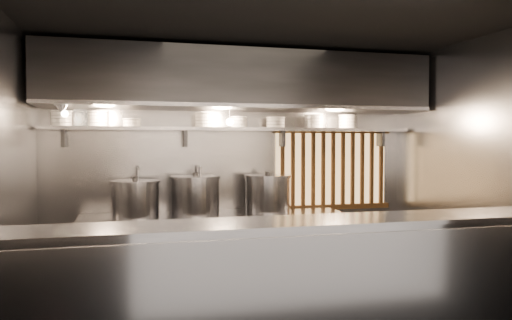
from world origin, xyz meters
name	(u,v)px	position (x,y,z in m)	size (l,w,h in m)	color
ceiling	(266,27)	(0.00, 0.00, 2.80)	(4.50, 4.50, 0.00)	black
wall_back	(233,168)	(0.00, 1.50, 1.40)	(4.50, 4.50, 0.00)	gray
wall_left	(5,181)	(-2.25, 0.00, 1.40)	(3.00, 3.00, 0.00)	gray
wall_right	(471,173)	(2.25, 0.00, 1.40)	(3.00, 3.00, 0.00)	gray
serving_counter	(299,294)	(0.00, -0.96, 0.57)	(4.50, 0.56, 1.13)	gray
cooking_bench	(214,253)	(-0.30, 1.13, 0.45)	(3.00, 0.70, 0.90)	gray
bowl_shelf	(236,129)	(0.00, 1.32, 1.88)	(4.40, 0.34, 0.04)	gray
exhaust_hood	(240,81)	(0.00, 1.10, 2.42)	(4.40, 0.81, 0.65)	#2D2D30
wood_screen	(332,169)	(1.30, 1.45, 1.38)	(1.56, 0.09, 1.04)	#E5AE67
faucet_left	(138,178)	(-1.15, 1.37, 1.31)	(0.04, 0.30, 0.50)	silver
faucet_right	(198,177)	(-0.45, 1.37, 1.31)	(0.04, 0.30, 0.50)	silver
heat_lamp	(62,108)	(-1.90, 0.85, 2.07)	(0.25, 0.35, 0.20)	gray
pendant_bulb	(230,122)	(-0.10, 1.20, 1.96)	(0.09, 0.09, 0.19)	#2D2D30
stock_pot_left	(135,198)	(-1.18, 1.12, 1.10)	(0.62, 0.62, 0.44)	gray
stock_pot_mid	(195,195)	(-0.51, 1.16, 1.12)	(0.71, 0.71, 0.48)	gray
stock_pot_right	(268,193)	(0.35, 1.15, 1.12)	(0.58, 0.58, 0.48)	gray
bowl_stack_0	(61,118)	(-1.96, 1.32, 1.98)	(0.24, 0.24, 0.17)	silver
bowl_stack_1	(98,119)	(-1.58, 1.32, 1.98)	(0.24, 0.24, 0.17)	silver
bowl_stack_2	(132,123)	(-1.21, 1.32, 1.95)	(0.21, 0.21, 0.09)	silver
bowl_stack_3	(204,120)	(-0.39, 1.32, 1.98)	(0.22, 0.22, 0.17)	silver
bowl_stack_4	(239,122)	(0.04, 1.32, 1.97)	(0.21, 0.21, 0.13)	silver
bowl_stack_5	(276,122)	(0.49, 1.32, 1.97)	(0.24, 0.24, 0.13)	silver
bowl_stack_6	(314,121)	(0.99, 1.32, 1.98)	(0.24, 0.24, 0.17)	silver
bowl_stack_7	(348,122)	(1.45, 1.32, 1.98)	(0.24, 0.24, 0.17)	silver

